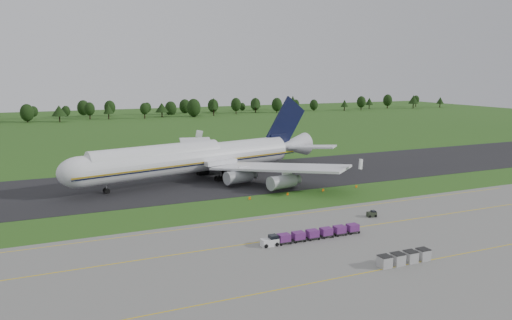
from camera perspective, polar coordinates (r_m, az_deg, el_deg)
name	(u,v)px	position (r m, az deg, el deg)	size (l,w,h in m)	color
ground	(263,204)	(108.44, 0.82, -5.08)	(600.00, 600.00, 0.00)	#285319
apron	(355,256)	(80.31, 11.21, -10.76)	(300.00, 52.00, 0.06)	slate
taxiway	(219,179)	(133.65, -4.22, -2.19)	(300.00, 40.00, 0.08)	black
apron_markings	(330,242)	(85.76, 8.49, -9.29)	(300.00, 30.20, 0.01)	#E1BC0D
tree_line	(93,109)	(316.20, -18.14, 5.54)	(520.45, 23.02, 11.84)	black
aircraft	(196,158)	(132.17, -6.83, 0.29)	(75.81, 71.80, 21.25)	white
baggage_train	(311,234)	(86.45, 6.26, -8.45)	(18.82, 1.71, 1.64)	silver
utility_cart	(372,214)	(101.59, 13.08, -6.08)	(1.94, 1.34, 0.99)	#262D1F
uld_row	(404,258)	(78.90, 16.59, -10.67)	(8.98, 1.78, 1.76)	#A1A1A1
edge_markers	(306,192)	(118.60, 5.70, -3.68)	(29.29, 0.30, 0.60)	#FB6807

